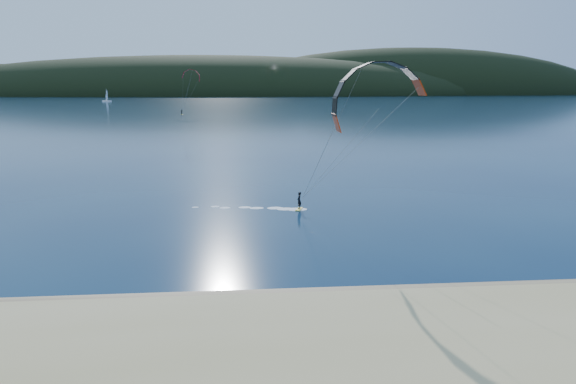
% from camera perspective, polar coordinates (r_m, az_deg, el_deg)
% --- Properties ---
extents(ground, '(1800.00, 1800.00, 0.00)m').
position_cam_1_polar(ground, '(25.15, -4.12, -16.06)').
color(ground, '#081D3B').
rests_on(ground, ground).
extents(wet_sand, '(220.00, 2.50, 0.10)m').
position_cam_1_polar(wet_sand, '(29.19, -4.25, -11.86)').
color(wet_sand, '#7F654A').
rests_on(wet_sand, ground).
extents(headland, '(1200.00, 310.00, 140.00)m').
position_cam_1_polar(headland, '(767.64, -4.84, 10.78)').
color(headland, black).
rests_on(headland, ground).
extents(kitesurfer_near, '(21.25, 8.14, 13.61)m').
position_cam_1_polar(kitesurfer_near, '(44.30, 9.64, 8.79)').
color(kitesurfer_near, gold).
rests_on(kitesurfer_near, ground).
extents(kitesurfer_far, '(9.57, 8.63, 17.59)m').
position_cam_1_polar(kitesurfer_far, '(219.68, -10.82, 12.31)').
color(kitesurfer_far, gold).
rests_on(kitesurfer_far, ground).
extents(sailboat, '(7.27, 4.57, 10.16)m').
position_cam_1_polar(sailboat, '(439.50, -19.62, 9.60)').
color(sailboat, white).
rests_on(sailboat, ground).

